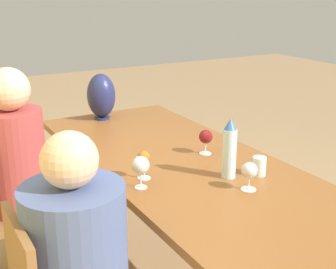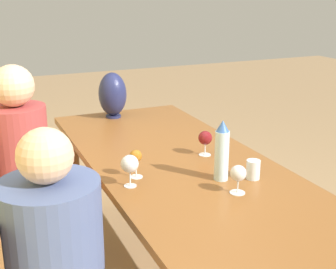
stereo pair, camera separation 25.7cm
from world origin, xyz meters
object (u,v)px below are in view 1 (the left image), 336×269
at_px(wine_glass_3, 206,137).
at_px(wine_glass_1, 140,166).
at_px(wine_glass_2, 144,158).
at_px(chair_far, 8,207).
at_px(water_tumbler, 259,166).
at_px(person_far, 19,171).
at_px(vase, 101,96).
at_px(wine_glass_0, 249,171).
at_px(water_bottle, 229,149).

bearing_deg(wine_glass_3, wine_glass_1, 114.26).
distance_m(wine_glass_2, wine_glass_3, 0.47).
distance_m(wine_glass_1, chair_far, 0.95).
bearing_deg(wine_glass_2, wine_glass_1, 145.54).
height_order(water_tumbler, wine_glass_3, wine_glass_3).
relative_size(water_tumbler, person_far, 0.07).
height_order(vase, wine_glass_3, vase).
bearing_deg(wine_glass_2, chair_far, 40.82).
relative_size(wine_glass_0, person_far, 0.10).
height_order(wine_glass_1, wine_glass_3, wine_glass_1).
relative_size(water_tumbler, vase, 0.29).
bearing_deg(wine_glass_3, vase, 13.88).
xyz_separation_m(wine_glass_0, wine_glass_3, (0.49, -0.09, 0.00)).
xyz_separation_m(vase, wine_glass_3, (-0.93, -0.23, -0.07)).
bearing_deg(wine_glass_0, water_tumbler, -54.05).
xyz_separation_m(wine_glass_3, chair_far, (0.48, 0.99, -0.39)).
height_order(wine_glass_1, person_far, person_far).
distance_m(wine_glass_3, person_far, 1.04).
bearing_deg(wine_glass_1, chair_far, 33.84).
bearing_deg(water_bottle, vase, 6.55).
relative_size(water_bottle, water_tumbler, 3.16).
height_order(wine_glass_1, chair_far, wine_glass_1).
relative_size(wine_glass_1, person_far, 0.12).
bearing_deg(wine_glass_0, water_bottle, -3.08).
height_order(water_bottle, wine_glass_3, water_bottle).
relative_size(water_bottle, wine_glass_1, 1.93).
bearing_deg(vase, water_tumbler, -167.58).
height_order(wine_glass_0, wine_glass_3, wine_glass_3).
height_order(water_bottle, wine_glass_2, water_bottle).
relative_size(vase, person_far, 0.25).
relative_size(water_tumbler, wine_glass_0, 0.70).
distance_m(wine_glass_1, wine_glass_3, 0.56).
bearing_deg(person_far, water_bottle, -134.63).
bearing_deg(chair_far, vase, -59.25).
bearing_deg(wine_glass_0, wine_glass_1, 57.77).
relative_size(wine_glass_0, chair_far, 0.15).
relative_size(wine_glass_2, wine_glass_3, 1.03).
bearing_deg(wine_glass_0, chair_far, 42.49).
xyz_separation_m(wine_glass_0, wine_glass_2, (0.35, 0.35, 0.01)).
distance_m(wine_glass_3, chair_far, 1.17).
distance_m(wine_glass_0, wine_glass_1, 0.49).
relative_size(wine_glass_3, person_far, 0.11).
bearing_deg(wine_glass_2, person_far, 36.30).
relative_size(wine_glass_0, wine_glass_3, 0.97).
xyz_separation_m(water_bottle, chair_far, (0.81, 0.90, -0.43)).
bearing_deg(water_bottle, chair_far, 48.05).
xyz_separation_m(water_bottle, person_far, (0.81, 0.82, -0.23)).
bearing_deg(vase, water_bottle, -173.45).
xyz_separation_m(vase, chair_far, (-0.45, 0.76, -0.45)).
distance_m(water_tumbler, vase, 1.35).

